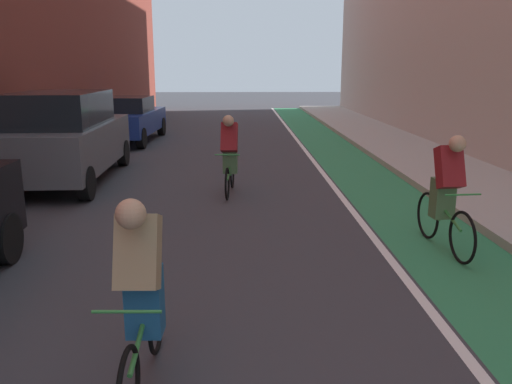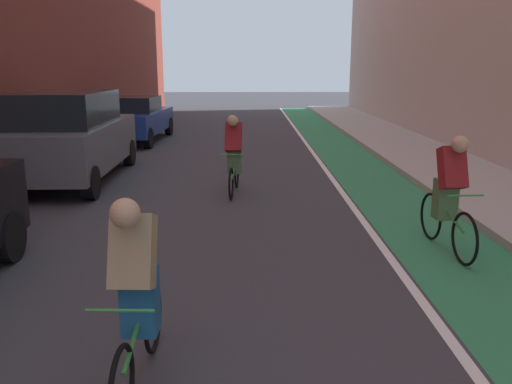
{
  "view_description": "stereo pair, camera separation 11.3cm",
  "coord_description": "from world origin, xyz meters",
  "px_view_note": "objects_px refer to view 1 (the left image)",
  "views": [
    {
      "loc": [
        0.62,
        5.42,
        2.49
      ],
      "look_at": [
        0.79,
        11.35,
        1.07
      ],
      "focal_mm": 36.86,
      "sensor_mm": 36.0,
      "label": 1
    },
    {
      "loc": [
        0.73,
        5.42,
        2.49
      ],
      "look_at": [
        0.79,
        11.35,
        1.07
      ],
      "focal_mm": 36.86,
      "sensor_mm": 36.0,
      "label": 2
    }
  ],
  "objects_px": {
    "parked_sedan_blue": "(127,119)",
    "cyclist_far": "(230,154)",
    "cyclist_mid": "(141,291)",
    "cyclist_trailing": "(446,193)",
    "parked_suv_gray": "(64,136)"
  },
  "relations": [
    {
      "from": "parked_sedan_blue",
      "to": "cyclist_far",
      "type": "xyz_separation_m",
      "value": [
        3.65,
        -7.74,
        0.02
      ]
    },
    {
      "from": "parked_sedan_blue",
      "to": "cyclist_far",
      "type": "distance_m",
      "value": 8.56
    },
    {
      "from": "parked_sedan_blue",
      "to": "cyclist_mid",
      "type": "distance_m",
      "value": 14.63
    },
    {
      "from": "cyclist_far",
      "to": "parked_sedan_blue",
      "type": "bearing_deg",
      "value": 115.27
    },
    {
      "from": "cyclist_mid",
      "to": "cyclist_trailing",
      "type": "xyz_separation_m",
      "value": [
        3.58,
        3.12,
        0.01
      ]
    },
    {
      "from": "parked_sedan_blue",
      "to": "cyclist_mid",
      "type": "bearing_deg",
      "value": -77.77
    },
    {
      "from": "parked_sedan_blue",
      "to": "cyclist_far",
      "type": "height_order",
      "value": "cyclist_far"
    },
    {
      "from": "parked_sedan_blue",
      "to": "cyclist_mid",
      "type": "relative_size",
      "value": 2.74
    },
    {
      "from": "cyclist_mid",
      "to": "cyclist_far",
      "type": "height_order",
      "value": "cyclist_far"
    },
    {
      "from": "cyclist_mid",
      "to": "cyclist_trailing",
      "type": "bearing_deg",
      "value": 41.02
    },
    {
      "from": "parked_suv_gray",
      "to": "cyclist_mid",
      "type": "height_order",
      "value": "parked_suv_gray"
    },
    {
      "from": "parked_suv_gray",
      "to": "cyclist_mid",
      "type": "distance_m",
      "value": 8.42
    },
    {
      "from": "parked_sedan_blue",
      "to": "cyclist_far",
      "type": "bearing_deg",
      "value": -64.73
    },
    {
      "from": "parked_sedan_blue",
      "to": "cyclist_trailing",
      "type": "relative_size",
      "value": 2.62
    },
    {
      "from": "parked_suv_gray",
      "to": "cyclist_trailing",
      "type": "xyz_separation_m",
      "value": [
        6.68,
        -4.71,
        -0.21
      ]
    }
  ]
}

